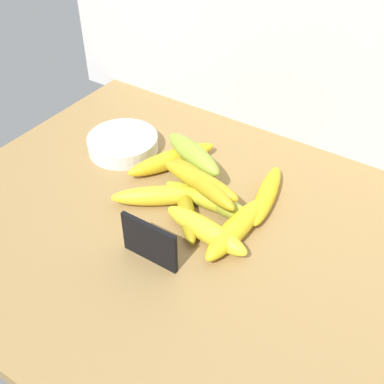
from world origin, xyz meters
TOP-DOWN VIEW (x-y plane):
  - counter_top at (0.00, 0.00)cm, footprint 110.00×76.00cm
  - chalkboard_sign at (-6.36, -9.44)cm, footprint 11.00×1.80cm
  - fruit_bowl at (-31.28, 13.24)cm, footprint 15.60×15.60cm
  - banana_0 at (-13.55, 3.31)cm, footprint 17.66×14.81cm
  - banana_1 at (-11.69, 15.13)cm, footprint 16.39×14.82cm
  - banana_2 at (3.21, 3.26)cm, footprint 4.97×18.66cm
  - banana_3 at (3.46, 15.02)cm, footprint 7.58×18.71cm
  - banana_4 at (-1.09, 0.15)cm, footprint 18.40×6.29cm
  - banana_5 at (-2.30, 7.79)cm, footprint 15.65×5.61cm
  - banana_6 at (-18.50, 14.21)cm, footprint 12.76×20.06cm
  - banana_7 at (-6.23, 7.46)cm, footprint 17.73×3.86cm
  - banana_8 at (-6.79, 2.34)cm, footprint 13.11×14.52cm
  - banana_9 at (-6.69, 7.59)cm, footprint 18.66×9.78cm
  - banana_10 at (-13.02, 14.00)cm, footprint 17.12×10.17cm
  - banana_11 at (-7.50, 7.95)cm, footprint 18.09×5.49cm

SIDE VIEW (x-z plane):
  - counter_top at x=0.00cm, z-range 0.00..3.00cm
  - banana_8 at x=-6.79cm, z-range 3.00..6.21cm
  - banana_7 at x=-6.23cm, z-range 3.00..6.44cm
  - fruit_bowl at x=-31.28cm, z-range 3.00..6.44cm
  - banana_1 at x=-11.69cm, z-range 3.00..6.48cm
  - banana_5 at x=-2.30cm, z-range 3.00..6.65cm
  - banana_3 at x=3.46cm, z-range 3.00..6.66cm
  - banana_0 at x=-13.55cm, z-range 3.00..6.91cm
  - banana_6 at x=-18.50cm, z-range 3.00..6.98cm
  - banana_4 at x=-1.09cm, z-range 3.00..7.18cm
  - banana_2 at x=3.21cm, z-range 3.00..7.26cm
  - chalkboard_sign at x=-6.36cm, z-range 2.66..11.06cm
  - banana_9 at x=-6.69cm, z-range 6.44..10.05cm
  - banana_11 at x=-7.50cm, z-range 6.44..10.10cm
  - banana_10 at x=-13.02cm, z-range 6.48..10.84cm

